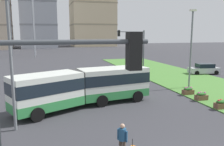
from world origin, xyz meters
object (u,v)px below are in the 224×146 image
at_px(apartment_tower_westcentre, 38,4).
at_px(traffic_light_far_right, 135,46).
at_px(flower_planter_2, 221,104).
at_px(pedestrian_crossing, 122,138).
at_px(articulated_bus, 85,87).
at_px(apartment_tower_centre, 92,5).
at_px(traffic_light_near_left, 50,129).
at_px(streetlight_left, 11,57).
at_px(flower_planter_4, 188,91).
at_px(flower_planter_3, 201,96).
at_px(car_silver_hatch, 204,69).
at_px(streetlight_median, 191,46).

bearing_deg(apartment_tower_westcentre, traffic_light_far_right, -80.00).
bearing_deg(flower_planter_2, pedestrian_crossing, -154.07).
distance_m(articulated_bus, apartment_tower_centre, 100.07).
bearing_deg(pedestrian_crossing, traffic_light_near_left, -121.91).
bearing_deg(streetlight_left, flower_planter_4, 16.18).
xyz_separation_m(flower_planter_3, apartment_tower_centre, (9.62, 97.78, 19.15)).
height_order(car_silver_hatch, traffic_light_near_left, traffic_light_near_left).
distance_m(flower_planter_2, flower_planter_4, 4.58).
relative_size(pedestrian_crossing, flower_planter_4, 1.58).
height_order(car_silver_hatch, traffic_light_far_right, traffic_light_far_right).
bearing_deg(traffic_light_near_left, traffic_light_far_right, 64.77).
bearing_deg(traffic_light_far_right, flower_planter_3, -82.36).
distance_m(streetlight_left, apartment_tower_centre, 104.35).
distance_m(flower_planter_2, streetlight_left, 15.94).
xyz_separation_m(streetlight_median, apartment_tower_westcentre, (-16.95, 83.55, 13.69)).
bearing_deg(flower_planter_3, traffic_light_far_right, 97.64).
xyz_separation_m(flower_planter_3, flower_planter_4, (0.00, 2.05, 0.00)).
bearing_deg(car_silver_hatch, traffic_light_near_left, -132.53).
relative_size(traffic_light_far_right, streetlight_median, 0.75).
bearing_deg(flower_planter_2, flower_planter_3, 90.00).
height_order(articulated_bus, flower_planter_2, articulated_bus).
height_order(pedestrian_crossing, apartment_tower_centre, apartment_tower_centre).
xyz_separation_m(car_silver_hatch, flower_planter_3, (-9.44, -12.05, -0.33)).
bearing_deg(flower_planter_4, traffic_light_far_right, 99.17).
relative_size(pedestrian_crossing, flower_planter_2, 1.58).
bearing_deg(car_silver_hatch, flower_planter_4, -133.34).
height_order(flower_planter_4, traffic_light_far_right, traffic_light_far_right).
height_order(flower_planter_2, streetlight_left, streetlight_left).
bearing_deg(flower_planter_4, pedestrian_crossing, -136.67).
bearing_deg(streetlight_median, streetlight_left, -157.59).
bearing_deg(flower_planter_3, car_silver_hatch, 51.94).
relative_size(flower_planter_2, streetlight_left, 0.13).
bearing_deg(flower_planter_2, apartment_tower_westcentre, 99.41).
xyz_separation_m(car_silver_hatch, apartment_tower_centre, (0.18, 85.73, 18.82)).
bearing_deg(articulated_bus, flower_planter_3, -7.58).
bearing_deg(flower_planter_3, articulated_bus, 172.42).
relative_size(flower_planter_4, traffic_light_near_left, 0.18).
relative_size(flower_planter_3, apartment_tower_westcentre, 0.03).
xyz_separation_m(articulated_bus, pedestrian_crossing, (0.36, -8.78, -0.65)).
xyz_separation_m(articulated_bus, flower_planter_2, (10.37, -3.91, -1.23)).
relative_size(articulated_bus, flower_planter_3, 10.85).
xyz_separation_m(flower_planter_3, streetlight_median, (1.90, 4.71, 4.28)).
bearing_deg(flower_planter_4, streetlight_median, 54.50).
xyz_separation_m(traffic_light_far_right, apartment_tower_centre, (11.24, 85.63, 15.18)).
height_order(flower_planter_4, streetlight_median, streetlight_median).
bearing_deg(flower_planter_4, articulated_bus, -176.31).
relative_size(flower_planter_3, traffic_light_far_right, 0.17).
height_order(streetlight_left, streetlight_median, streetlight_median).
distance_m(pedestrian_crossing, traffic_light_far_right, 21.53).
bearing_deg(flower_planter_2, traffic_light_far_right, 96.34).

